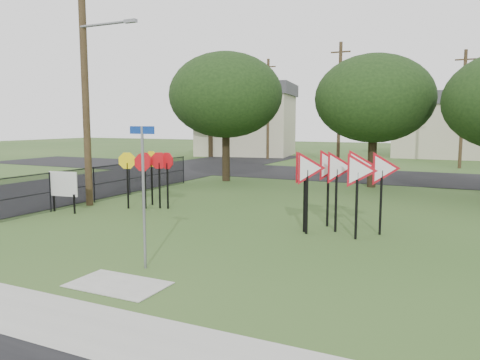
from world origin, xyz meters
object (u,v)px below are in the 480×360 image
Objects in this scene: info_board at (63,185)px; stop_sign_cluster at (149,166)px; street_name_sign at (143,189)px; yield_sign_cluster at (339,171)px.

stop_sign_cluster is at bearing 40.68° from info_board.
stop_sign_cluster is 3.20m from info_board.
info_board is (-6.85, 4.14, -0.83)m from street_name_sign.
street_name_sign reaches higher than yield_sign_cluster.
street_name_sign is 8.05m from info_board.
info_board is (-9.96, -1.33, -0.85)m from yield_sign_cluster.
yield_sign_cluster is (3.10, 5.48, 0.02)m from street_name_sign.
street_name_sign is 2.12× the size of info_board.
stop_sign_cluster is 1.44× the size of info_board.
yield_sign_cluster is at bearing 60.45° from street_name_sign.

